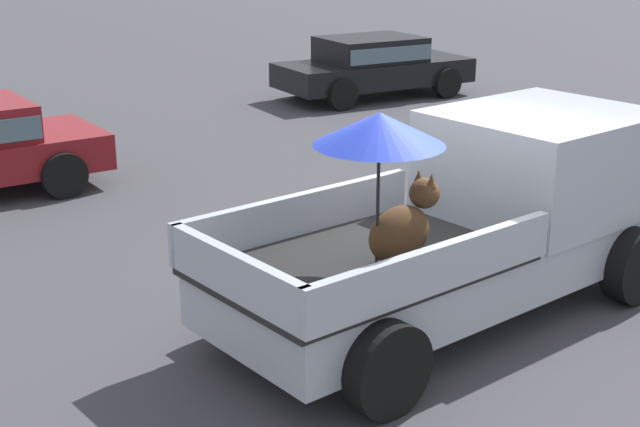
# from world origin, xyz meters

# --- Properties ---
(ground_plane) EXTENTS (80.00, 80.00, 0.00)m
(ground_plane) POSITION_xyz_m (0.00, 0.00, 0.00)
(ground_plane) COLOR #38383D
(pickup_truck_main) EXTENTS (5.11, 2.37, 2.27)m
(pickup_truck_main) POSITION_xyz_m (0.45, -0.03, 0.96)
(pickup_truck_main) COLOR black
(pickup_truck_main) RESTS_ON ground
(parked_sedan_far) EXTENTS (4.56, 2.60, 1.33)m
(parked_sedan_far) POSITION_xyz_m (7.48, 8.71, 0.74)
(parked_sedan_far) COLOR black
(parked_sedan_far) RESTS_ON ground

